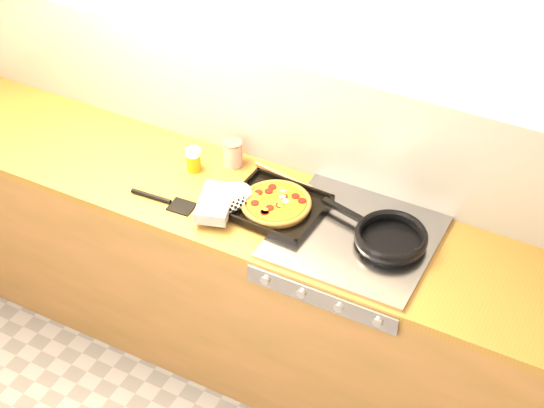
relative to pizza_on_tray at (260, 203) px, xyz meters
The scene contains 9 objects.
room_shell 0.38m from the pizza_on_tray, 98.87° to the left, with size 3.20×3.20×3.20m.
counter_run 0.49m from the pizza_on_tray, 152.49° to the left, with size 3.20×0.62×0.90m.
stovetop 0.40m from the pizza_on_tray, ahead, with size 0.60×0.56×0.02m, color #94959A.
pizza_on_tray is the anchor object (origin of this frame).
frying_pan 0.53m from the pizza_on_tray, ahead, with size 0.49×0.34×0.05m.
tomato_can 0.33m from the pizza_on_tray, 138.90° to the left, with size 0.09×0.09×0.12m.
juice_glass 0.39m from the pizza_on_tray, 164.12° to the left, with size 0.08×0.08×0.11m.
wooden_spoon 0.23m from the pizza_on_tray, 85.40° to the left, with size 0.30×0.08×0.02m.
black_spatula 0.39m from the pizza_on_tray, 160.28° to the right, with size 0.28×0.09×0.02m.
Camera 1 is at (1.26, -1.14, 3.05)m, focal length 55.00 mm.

